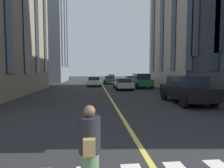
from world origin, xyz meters
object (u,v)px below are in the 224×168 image
Objects in this scene: car_green_mid at (109,80)px; car_silver_trailing at (111,77)px; car_silver_oncoming at (123,84)px; car_black_far at (186,89)px; car_silver_parked_b at (131,80)px; pedestrian_near at (90,150)px; car_white_parked_a at (94,81)px; car_green_near at (141,80)px.

car_silver_trailing is at bearing -6.59° from car_green_mid.
car_green_mid is 10.75m from car_silver_oncoming.
car_green_mid is 20.85m from car_black_far.
car_silver_parked_b is 28.06m from pedestrian_near.
car_silver_trailing reaches higher than car_green_mid.
pedestrian_near is at bearing 174.51° from car_green_mid.
car_white_parked_a is (-19.06, 4.31, 0.00)m from car_silver_trailing.
car_silver_oncoming is (-1.98, 2.76, -0.27)m from car_green_near.
car_silver_trailing is 0.89× the size of car_silver_oncoming.
car_silver_parked_b reaches higher than car_white_parked_a.
car_silver_parked_b is at bearing -60.56° from car_white_parked_a.
car_white_parked_a is 0.94× the size of car_green_near.
car_silver_parked_b is (-1.78, -3.50, -0.00)m from car_green_mid.
car_green_near is at bearing -17.17° from pedestrian_near.
car_black_far reaches higher than car_silver_parked_b.
car_black_far is at bearing -157.81° from car_white_parked_a.
car_black_far is at bearing -164.31° from car_silver_oncoming.
pedestrian_near is (-18.40, 3.54, 0.08)m from car_silver_oncoming.
car_silver_oncoming is 2.79× the size of pedestrian_near.
car_green_mid is at bearing 173.41° from car_silver_trailing.
car_green_near is (-3.46, -6.22, 0.27)m from car_white_parked_a.
car_silver_trailing is at bearing 7.00° from car_silver_parked_b.
car_silver_trailing is 43.12m from pedestrian_near.
car_silver_oncoming is at bearing 162.87° from car_silver_parked_b.
car_white_parked_a is 16.48m from car_black_far.
car_green_near is (11.80, 0.00, 0.00)m from car_black_far.
car_silver_parked_b is at bearing -0.00° from car_green_near.
car_green_mid is 3.93m from car_silver_parked_b.
car_silver_oncoming is (9.82, 2.76, -0.27)m from car_black_far.
car_black_far is 2.98× the size of pedestrian_near.
car_green_mid is at bearing 63.01° from car_silver_parked_b.
car_black_far reaches higher than pedestrian_near.
pedestrian_near is (-20.38, 6.30, -0.18)m from car_green_near.
car_white_parked_a is 1.00× the size of car_green_mid.
car_green_near is (-8.75, -3.50, 0.27)m from car_green_mid.
car_white_parked_a is at bearing 22.19° from car_black_far.
car_silver_trailing reaches higher than car_white_parked_a.
car_silver_parked_b is 2.47× the size of pedestrian_near.
car_silver_parked_b is (3.51, -6.22, -0.00)m from car_white_parked_a.
pedestrian_near reaches higher than car_green_mid.
car_black_far reaches higher than car_white_parked_a.
car_black_far is (-15.25, -6.22, 0.27)m from car_white_parked_a.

